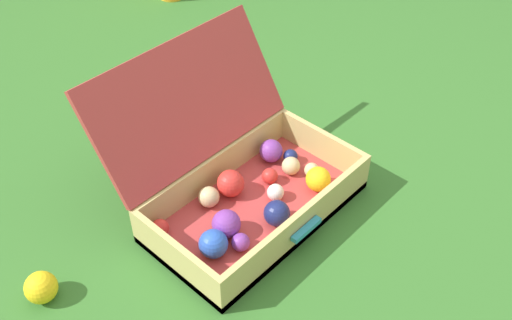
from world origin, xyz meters
The scene contains 3 objects.
ground_plane centered at (0.00, 0.00, 0.00)m, with size 16.00×16.00×0.00m, color #336B28.
open_suitcase centered at (-0.05, 0.01, 0.10)m, with size 0.63×0.57×0.44m.
stray_ball_on_grass centered at (-0.65, 0.14, 0.04)m, with size 0.09×0.09×0.09m, color yellow.
Camera 1 is at (-0.93, -0.87, 1.29)m, focal length 41.21 mm.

